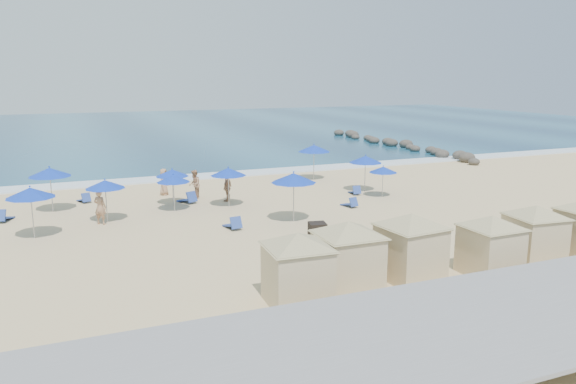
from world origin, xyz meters
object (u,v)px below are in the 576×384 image
object	(u,v)px
umbrella_7	(314,148)
umbrella_8	(365,159)
cabana_0	(297,259)
beachgoer_3	(164,182)
umbrella_4	(173,179)
umbrella_6	(228,172)
cabana_3	(491,237)
umbrella_5	(294,178)
beachgoer_1	(194,184)
beachgoer_2	(227,187)
beachgoer_0	(100,207)
rock_jetty	(397,144)
cabana_2	(411,238)
umbrella_0	(30,193)
umbrella_2	(105,184)
cabana_1	(348,247)
umbrella_9	(383,170)
umbrella_3	(172,173)
cabana_4	(535,226)
umbrella_1	(50,172)
trash_bin	(317,231)

from	to	relation	value
umbrella_7	umbrella_8	world-z (taller)	umbrella_7
cabana_0	beachgoer_3	xyz separation A→B (m)	(-0.90, 19.58, -0.72)
umbrella_4	umbrella_6	bearing A→B (deg)	-2.18
cabana_3	umbrella_5	xyz separation A→B (m)	(-3.91, 10.38, 0.87)
umbrella_4	beachgoer_1	bearing A→B (deg)	56.54
beachgoer_2	beachgoer_3	world-z (taller)	beachgoer_3
beachgoer_0	beachgoer_2	xyz separation A→B (m)	(7.72, 2.68, -0.06)
rock_jetty	cabana_2	bearing A→B (deg)	-122.82
rock_jetty	umbrella_4	distance (m)	34.23
umbrella_0	umbrella_2	distance (m)	3.97
umbrella_0	umbrella_2	xyz separation A→B (m)	(3.53, 1.80, -0.19)
cabana_1	umbrella_0	bearing A→B (deg)	132.80
cabana_0	cabana_2	xyz separation A→B (m)	(4.96, 0.54, 0.04)
umbrella_9	cabana_3	bearing A→B (deg)	-105.28
cabana_2	umbrella_5	bearing A→B (deg)	94.43
umbrella_3	cabana_4	bearing A→B (deg)	-53.93
beachgoer_1	beachgoer_3	distance (m)	2.41
cabana_1	beachgoer_0	distance (m)	15.08
umbrella_0	umbrella_8	distance (m)	20.57
umbrella_5	umbrella_6	xyz separation A→B (m)	(-2.17, 4.71, -0.28)
umbrella_0	beachgoer_3	xyz separation A→B (m)	(7.62, 7.51, -1.37)
umbrella_8	umbrella_2	bearing A→B (deg)	-174.41
cabana_4	umbrella_1	size ratio (longest dim) A/B	1.59
rock_jetty	beachgoer_2	world-z (taller)	beachgoer_2
cabana_0	beachgoer_3	bearing A→B (deg)	92.63
umbrella_2	umbrella_4	xyz separation A→B (m)	(3.81, 1.07, -0.15)
trash_bin	cabana_3	size ratio (longest dim) A/B	0.19
cabana_1	umbrella_6	distance (m)	14.34
umbrella_6	rock_jetty	bearing A→B (deg)	38.43
cabana_0	umbrella_5	bearing A→B (deg)	67.36
beachgoer_1	beachgoer_3	xyz separation A→B (m)	(-1.59, 1.82, -0.05)
cabana_0	umbrella_9	bearing A→B (deg)	48.67
umbrella_4	beachgoer_2	xyz separation A→B (m)	(3.56, 1.27, -1.03)
umbrella_0	umbrella_8	xyz separation A→B (m)	(20.28, 3.44, -0.07)
umbrella_1	beachgoer_3	size ratio (longest dim) A/B	1.53
cabana_0	umbrella_9	xyz separation A→B (m)	(11.90, 13.53, 0.20)
umbrella_0	umbrella_4	world-z (taller)	umbrella_0
cabana_0	cabana_1	world-z (taller)	cabana_1
umbrella_3	umbrella_8	xyz separation A→B (m)	(12.68, -1.03, 0.22)
umbrella_8	beachgoer_1	size ratio (longest dim) A/B	1.37
rock_jetty	umbrella_5	distance (m)	33.35
beachgoer_3	umbrella_7	bearing A→B (deg)	-51.40
umbrella_3	beachgoer_2	distance (m)	3.49
beachgoer_1	rock_jetty	bearing A→B (deg)	142.06
trash_bin	cabana_2	bearing A→B (deg)	-68.70
trash_bin	umbrella_6	size ratio (longest dim) A/B	0.33
rock_jetty	beachgoer_3	world-z (taller)	beachgoer_3
umbrella_0	umbrella_5	distance (m)	12.89
umbrella_2	umbrella_9	distance (m)	16.89
trash_bin	umbrella_0	bearing A→B (deg)	169.00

